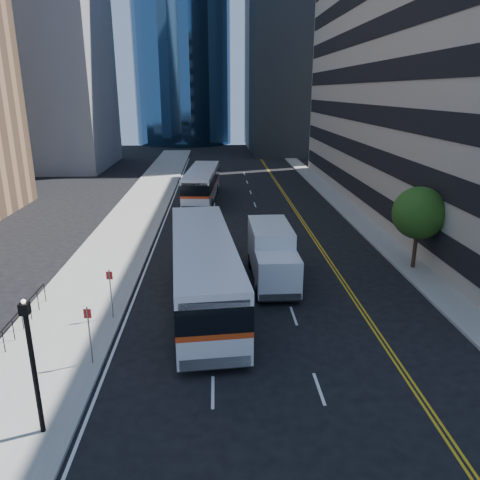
{
  "coord_description": "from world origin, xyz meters",
  "views": [
    {
      "loc": [
        -3.23,
        -18.9,
        10.7
      ],
      "look_at": [
        -1.99,
        5.82,
        2.8
      ],
      "focal_mm": 35.0,
      "sensor_mm": 36.0,
      "label": 1
    }
  ],
  "objects_px": {
    "lamp_post": "(33,362)",
    "box_truck": "(272,254)",
    "street_tree": "(419,213)",
    "bus_rear": "(202,183)",
    "bus_front": "(203,268)"
  },
  "relations": [
    {
      "from": "lamp_post",
      "to": "box_truck",
      "type": "distance_m",
      "value": 15.37
    },
    {
      "from": "lamp_post",
      "to": "street_tree",
      "type": "bearing_deg",
      "value": 37.87
    },
    {
      "from": "bus_rear",
      "to": "box_truck",
      "type": "height_order",
      "value": "box_truck"
    },
    {
      "from": "lamp_post",
      "to": "bus_rear",
      "type": "relative_size",
      "value": 0.37
    },
    {
      "from": "street_tree",
      "to": "bus_front",
      "type": "distance_m",
      "value": 13.78
    },
    {
      "from": "bus_rear",
      "to": "box_truck",
      "type": "relative_size",
      "value": 1.84
    },
    {
      "from": "lamp_post",
      "to": "bus_rear",
      "type": "height_order",
      "value": "lamp_post"
    },
    {
      "from": "lamp_post",
      "to": "bus_rear",
      "type": "bearing_deg",
      "value": 82.97
    },
    {
      "from": "bus_rear",
      "to": "bus_front",
      "type": "bearing_deg",
      "value": -83.66
    },
    {
      "from": "street_tree",
      "to": "lamp_post",
      "type": "bearing_deg",
      "value": -142.13
    },
    {
      "from": "street_tree",
      "to": "bus_rear",
      "type": "height_order",
      "value": "street_tree"
    },
    {
      "from": "street_tree",
      "to": "lamp_post",
      "type": "xyz_separation_m",
      "value": [
        -18.0,
        -14.0,
        -0.92
      ]
    },
    {
      "from": "bus_front",
      "to": "bus_rear",
      "type": "height_order",
      "value": "bus_front"
    },
    {
      "from": "street_tree",
      "to": "bus_rear",
      "type": "distance_m",
      "value": 24.71
    },
    {
      "from": "bus_rear",
      "to": "box_truck",
      "type": "xyz_separation_m",
      "value": [
        4.65,
        -21.95,
        -0.02
      ]
    }
  ]
}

